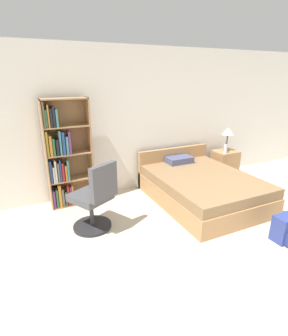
{
  "coord_description": "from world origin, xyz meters",
  "views": [
    {
      "loc": [
        -2.24,
        -1.25,
        2.09
      ],
      "look_at": [
        -0.72,
        1.98,
        0.83
      ],
      "focal_mm": 28.0,
      "sensor_mm": 36.0,
      "label": 1
    }
  ],
  "objects_px": {
    "bed": "(200,187)",
    "nightstand": "(224,164)",
    "office_chair": "(95,200)",
    "water_bottle": "(226,148)",
    "backpack_blue": "(286,229)",
    "table_lamp": "(228,132)",
    "bookshelf": "(63,157)"
  },
  "relations": [
    {
      "from": "office_chair",
      "to": "backpack_blue",
      "type": "relative_size",
      "value": 2.83
    },
    {
      "from": "nightstand",
      "to": "table_lamp",
      "type": "relative_size",
      "value": 1.16
    },
    {
      "from": "bed",
      "to": "backpack_blue",
      "type": "relative_size",
      "value": 5.62
    },
    {
      "from": "table_lamp",
      "to": "backpack_blue",
      "type": "bearing_deg",
      "value": -112.2
    },
    {
      "from": "water_bottle",
      "to": "backpack_blue",
      "type": "xyz_separation_m",
      "value": [
        -0.77,
        -2.11,
        -0.51
      ]
    },
    {
      "from": "table_lamp",
      "to": "backpack_blue",
      "type": "height_order",
      "value": "table_lamp"
    },
    {
      "from": "table_lamp",
      "to": "water_bottle",
      "type": "distance_m",
      "value": 0.36
    },
    {
      "from": "bed",
      "to": "table_lamp",
      "type": "xyz_separation_m",
      "value": [
        1.21,
        0.74,
        0.73
      ]
    },
    {
      "from": "office_chair",
      "to": "water_bottle",
      "type": "distance_m",
      "value": 3.09
    },
    {
      "from": "office_chair",
      "to": "table_lamp",
      "type": "bearing_deg",
      "value": 16.07
    },
    {
      "from": "bed",
      "to": "backpack_blue",
      "type": "height_order",
      "value": "bed"
    },
    {
      "from": "water_bottle",
      "to": "bookshelf",
      "type": "bearing_deg",
      "value": 176.35
    },
    {
      "from": "water_bottle",
      "to": "backpack_blue",
      "type": "height_order",
      "value": "water_bottle"
    },
    {
      "from": "nightstand",
      "to": "table_lamp",
      "type": "distance_m",
      "value": 0.69
    },
    {
      "from": "table_lamp",
      "to": "backpack_blue",
      "type": "xyz_separation_m",
      "value": [
        -0.92,
        -2.25,
        -0.81
      ]
    },
    {
      "from": "office_chair",
      "to": "water_bottle",
      "type": "relative_size",
      "value": 4.67
    },
    {
      "from": "bed",
      "to": "nightstand",
      "type": "xyz_separation_m",
      "value": [
        1.17,
        0.71,
        0.04
      ]
    },
    {
      "from": "bed",
      "to": "office_chair",
      "type": "distance_m",
      "value": 1.94
    },
    {
      "from": "office_chair",
      "to": "backpack_blue",
      "type": "bearing_deg",
      "value": -31.31
    },
    {
      "from": "table_lamp",
      "to": "nightstand",
      "type": "bearing_deg",
      "value": -135.43
    },
    {
      "from": "table_lamp",
      "to": "office_chair",
      "type": "bearing_deg",
      "value": -163.93
    },
    {
      "from": "bookshelf",
      "to": "bed",
      "type": "bearing_deg",
      "value": -20.72
    },
    {
      "from": "bookshelf",
      "to": "nightstand",
      "type": "bearing_deg",
      "value": -1.8
    },
    {
      "from": "bookshelf",
      "to": "table_lamp",
      "type": "height_order",
      "value": "bookshelf"
    },
    {
      "from": "bed",
      "to": "nightstand",
      "type": "height_order",
      "value": "bed"
    },
    {
      "from": "bed",
      "to": "water_bottle",
      "type": "xyz_separation_m",
      "value": [
        1.06,
        0.61,
        0.43
      ]
    },
    {
      "from": "bed",
      "to": "office_chair",
      "type": "xyz_separation_m",
      "value": [
        -1.92,
        -0.16,
        0.22
      ]
    },
    {
      "from": "bookshelf",
      "to": "bed",
      "type": "xyz_separation_m",
      "value": [
        2.16,
        -0.82,
        -0.6
      ]
    },
    {
      "from": "nightstand",
      "to": "backpack_blue",
      "type": "relative_size",
      "value": 1.6
    },
    {
      "from": "table_lamp",
      "to": "water_bottle",
      "type": "xyz_separation_m",
      "value": [
        -0.14,
        -0.13,
        -0.3
      ]
    },
    {
      "from": "nightstand",
      "to": "office_chair",
      "type": "bearing_deg",
      "value": -164.3
    },
    {
      "from": "office_chair",
      "to": "backpack_blue",
      "type": "xyz_separation_m",
      "value": [
        2.21,
        -1.35,
        -0.3
      ]
    }
  ]
}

